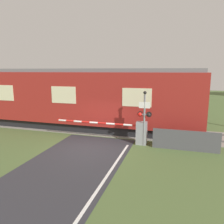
{
  "coord_description": "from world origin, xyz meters",
  "views": [
    {
      "loc": [
        4.4,
        -10.62,
        4.2
      ],
      "look_at": [
        0.64,
        2.03,
        1.68
      ],
      "focal_mm": 35.0,
      "sensor_mm": 36.0,
      "label": 1
    }
  ],
  "objects": [
    {
      "name": "ground_plane",
      "position": [
        0.0,
        0.0,
        0.0
      ],
      "size": [
        80.0,
        80.0,
        0.0
      ],
      "primitive_type": "plane",
      "color": "#4C6033"
    },
    {
      "name": "crossing_barrier",
      "position": [
        2.17,
        1.43,
        0.73
      ],
      "size": [
        5.71,
        0.44,
        1.33
      ],
      "color": "gray",
      "rests_on": "ground_plane"
    },
    {
      "name": "roadside_fence",
      "position": [
        4.99,
        1.09,
        0.55
      ],
      "size": [
        3.45,
        0.06,
        1.1
      ],
      "color": "#4C4C51",
      "rests_on": "ground_plane"
    },
    {
      "name": "train",
      "position": [
        -2.8,
        3.77,
        2.21
      ],
      "size": [
        17.87,
        2.95,
        4.33
      ],
      "color": "black",
      "rests_on": "ground_plane"
    },
    {
      "name": "track_bed",
      "position": [
        0.0,
        3.77,
        0.02
      ],
      "size": [
        36.0,
        3.2,
        0.13
      ],
      "color": "gray",
      "rests_on": "ground_plane"
    },
    {
      "name": "signal_post",
      "position": [
        2.75,
        1.23,
        1.78
      ],
      "size": [
        0.79,
        0.26,
        3.11
      ],
      "color": "gray",
      "rests_on": "ground_plane"
    }
  ]
}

